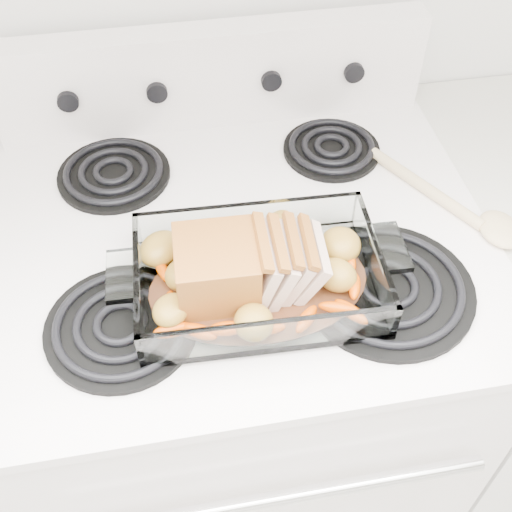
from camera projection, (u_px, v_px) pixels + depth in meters
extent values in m
cube|color=white|center=(244.00, 384.00, 1.36)|extent=(0.76, 0.65, 0.92)
cylinder|color=silver|center=(281.00, 498.00, 0.92)|extent=(0.61, 0.02, 0.02)
cube|color=white|center=(240.00, 233.00, 1.01)|extent=(0.78, 0.67, 0.02)
cube|color=white|center=(212.00, 76.00, 1.13)|extent=(0.76, 0.06, 0.18)
cylinder|color=black|center=(121.00, 327.00, 0.88)|extent=(0.21, 0.21, 0.01)
cylinder|color=black|center=(387.00, 289.00, 0.92)|extent=(0.25, 0.25, 0.01)
cylinder|color=black|center=(114.00, 175.00, 1.09)|extent=(0.19, 0.19, 0.01)
cylinder|color=black|center=(331.00, 150.00, 1.13)|extent=(0.17, 0.17, 0.01)
cylinder|color=black|center=(68.00, 100.00, 1.08)|extent=(0.04, 0.02, 0.04)
cylinder|color=black|center=(157.00, 91.00, 1.10)|extent=(0.04, 0.02, 0.04)
cylinder|color=black|center=(271.00, 80.00, 1.12)|extent=(0.04, 0.02, 0.04)
cylinder|color=black|center=(353.00, 71.00, 1.14)|extent=(0.04, 0.02, 0.04)
cube|color=silver|center=(258.00, 287.00, 0.91)|extent=(0.34, 0.22, 0.01)
cube|color=silver|center=(273.00, 335.00, 0.82)|extent=(0.34, 0.01, 0.06)
cube|color=silver|center=(246.00, 218.00, 0.96)|extent=(0.34, 0.01, 0.06)
cube|color=silver|center=(139.00, 288.00, 0.87)|extent=(0.01, 0.22, 0.06)
cube|color=silver|center=(373.00, 256.00, 0.91)|extent=(0.01, 0.22, 0.06)
cylinder|color=#462412|center=(258.00, 284.00, 0.91)|extent=(0.20, 0.20, 0.00)
cube|color=#94601E|center=(217.00, 270.00, 0.87)|extent=(0.11, 0.11, 0.09)
cube|color=beige|center=(262.00, 265.00, 0.88)|extent=(0.04, 0.10, 0.08)
cube|color=beige|center=(277.00, 264.00, 0.88)|extent=(0.04, 0.10, 0.08)
cube|color=beige|center=(292.00, 263.00, 0.89)|extent=(0.05, 0.10, 0.08)
cube|color=beige|center=(307.00, 261.00, 0.89)|extent=(0.05, 0.10, 0.07)
ellipsoid|color=#DD4700|center=(173.00, 334.00, 0.84)|extent=(0.05, 0.02, 0.02)
ellipsoid|color=#DD4700|center=(339.00, 309.00, 0.87)|extent=(0.05, 0.02, 0.02)
ellipsoid|color=#DD4700|center=(348.00, 259.00, 0.93)|extent=(0.05, 0.02, 0.02)
ellipsoid|color=#DD4700|center=(160.00, 275.00, 0.91)|extent=(0.05, 0.02, 0.02)
ellipsoid|color=olive|center=(158.00, 253.00, 0.92)|extent=(0.05, 0.05, 0.04)
ellipsoid|color=olive|center=(261.00, 235.00, 0.95)|extent=(0.05, 0.05, 0.04)
ellipsoid|color=olive|center=(337.00, 275.00, 0.90)|extent=(0.05, 0.05, 0.04)
cylinder|color=#D6BA7B|center=(425.00, 187.00, 1.06)|extent=(0.13, 0.21, 0.02)
ellipsoid|color=#D6BA7B|center=(500.00, 229.00, 0.99)|extent=(0.06, 0.08, 0.02)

